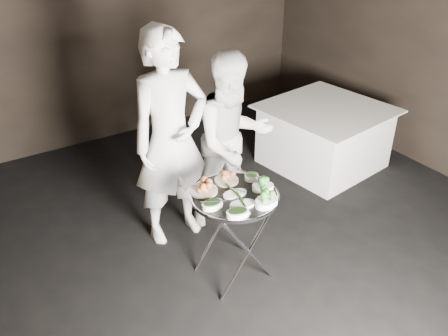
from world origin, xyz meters
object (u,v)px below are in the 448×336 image
waiter_left (171,140)px  serving_tray (235,196)px  waiter_right (233,141)px  tray_stand (234,232)px  dining_table (324,136)px

waiter_left → serving_tray: bearing=-81.2°
serving_tray → waiter_right: waiter_right is taller
tray_stand → dining_table: bearing=27.7°
waiter_left → dining_table: size_ratio=1.55×
serving_tray → waiter_right: size_ratio=0.41×
waiter_right → dining_table: size_ratio=1.33×
serving_tray → waiter_left: (-0.14, 0.77, 0.19)m
waiter_right → tray_stand: bearing=-117.9°
tray_stand → dining_table: (1.91, 1.00, -0.08)m
waiter_left → dining_table: 2.14m
serving_tray → dining_table: (1.91, 1.00, -0.42)m
serving_tray → waiter_left: 0.81m
waiter_left → dining_table: (2.04, 0.23, -0.61)m
dining_table → tray_stand: bearing=-152.3°
tray_stand → waiter_right: 0.92m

